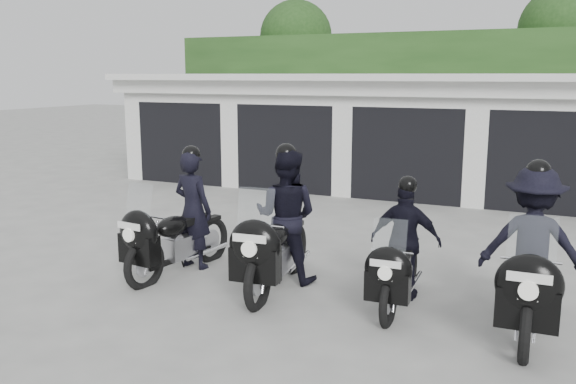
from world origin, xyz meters
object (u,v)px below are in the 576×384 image
at_px(police_bike_a, 180,222).
at_px(police_bike_c, 403,249).
at_px(police_bike_b, 281,225).
at_px(police_bike_d, 532,256).

xyz_separation_m(police_bike_a, police_bike_c, (3.34, 0.14, -0.05)).
distance_m(police_bike_b, police_bike_d, 3.28).
distance_m(police_bike_a, police_bike_c, 3.35).
distance_m(police_bike_c, police_bike_d, 1.56).
relative_size(police_bike_a, police_bike_b, 0.95).
bearing_deg(police_bike_d, police_bike_c, 173.67).
bearing_deg(police_bike_c, police_bike_d, -6.98).
xyz_separation_m(police_bike_b, police_bike_c, (1.73, 0.02, -0.14)).
bearing_deg(police_bike_d, police_bike_b, 176.58).
relative_size(police_bike_b, police_bike_c, 1.20).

